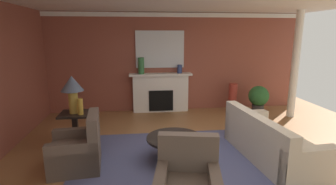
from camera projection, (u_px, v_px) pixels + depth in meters
The scene contains 20 objects.
ground_plane at pixel (198, 158), 4.85m from camera, with size 9.31×9.31×0.00m, color olive.
wall_fireplace at pixel (173, 62), 7.75m from camera, with size 7.76×0.12×2.84m, color brown.
crown_moulding at pixel (174, 15), 7.38m from camera, with size 7.76×0.08×0.12m, color white.
area_rug at pixel (174, 160), 4.76m from camera, with size 3.57×2.73×0.01m, color #4C517A.
fireplace at pixel (161, 93), 7.69m from camera, with size 1.80×0.35×1.13m.
mantel_mirror at pixel (160, 49), 7.53m from camera, with size 1.39×0.04×1.05m, color silver.
sofa at pixel (270, 143), 4.77m from camera, with size 1.08×2.17×0.85m.
armchair_near_window at pixel (78, 151), 4.42m from camera, with size 0.88×0.88×0.95m.
coffee_table at pixel (174, 143), 4.69m from camera, with size 1.00×1.00×0.45m.
side_table at pixel (75, 127), 5.30m from camera, with size 0.56×0.56×0.70m.
table_lamp at pixel (72, 87), 5.12m from camera, with size 0.44×0.44×0.75m.
vase_mantel_right at pixel (180, 69), 7.55m from camera, with size 0.14×0.14×0.25m, color navy.
vase_on_side_table at pixel (80, 107), 5.10m from camera, with size 0.11×0.11×0.32m, color #B7892D.
vase_tall_corner at pixel (233, 98), 7.67m from camera, with size 0.25×0.25×0.84m, color #9E3328.
vase_mantel_left at pixel (141, 66), 7.40m from camera, with size 0.17×0.17×0.46m, color #33703D.
book_red_cover at pixel (182, 136), 4.66m from camera, with size 0.25×0.16×0.04m, color navy.
book_art_folio at pixel (169, 137), 4.50m from camera, with size 0.21×0.17×0.05m, color navy.
book_small_novel at pixel (176, 135), 4.49m from camera, with size 0.23×0.16×0.04m, color maroon.
potted_plant at pixel (258, 98), 7.34m from camera, with size 0.56×0.56×0.83m.
column_white at pixel (295, 65), 7.01m from camera, with size 0.20×0.20×2.84m, color white.
Camera 1 is at (-1.07, -4.37, 2.24)m, focal length 28.10 mm.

